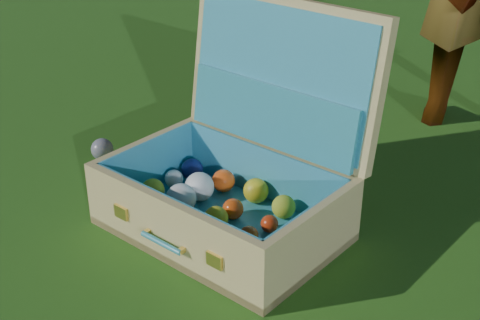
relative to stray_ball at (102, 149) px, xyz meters
name	(u,v)px	position (x,y,z in m)	size (l,w,h in m)	color
ground	(201,221)	(0.45, -0.09, -0.03)	(60.00, 60.00, 0.00)	#215114
stray_ball	(102,149)	(0.00, 0.00, 0.00)	(0.07, 0.07, 0.07)	#3B5D9B
suitcase	(240,166)	(0.52, -0.02, 0.12)	(0.57, 0.50, 0.53)	tan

